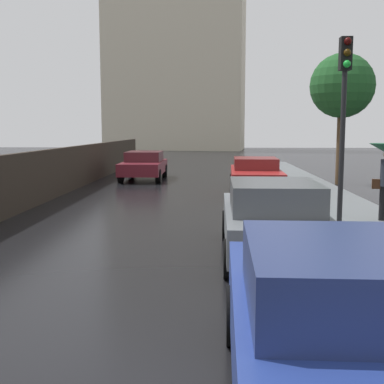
{
  "coord_description": "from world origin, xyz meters",
  "views": [
    {
      "loc": [
        1.33,
        -4.61,
        2.39
      ],
      "look_at": [
        0.82,
        6.56,
        0.97
      ],
      "focal_mm": 46.64,
      "sensor_mm": 36.0,
      "label": 1
    }
  ],
  "objects": [
    {
      "name": "distant_tower",
      "position": [
        -3.2,
        53.82,
        13.39
      ],
      "size": [
        16.25,
        9.28,
        29.51
      ],
      "color": "beige",
      "rests_on": "ground"
    },
    {
      "name": "car_grey_far_ahead",
      "position": [
        2.41,
        4.54,
        0.75
      ],
      "size": [
        1.86,
        4.28,
        1.45
      ],
      "rotation": [
        0.0,
        0.0,
        -0.01
      ],
      "color": "slate",
      "rests_on": "ground"
    },
    {
      "name": "car_maroon_behind_camera",
      "position": [
        -2.03,
        18.9,
        0.7
      ],
      "size": [
        1.92,
        4.32,
        1.33
      ],
      "rotation": [
        0.0,
        0.0,
        3.14
      ],
      "color": "maroon",
      "rests_on": "ground"
    },
    {
      "name": "street_tree_near",
      "position": [
        6.74,
        17.25,
        4.18
      ],
      "size": [
        2.73,
        2.73,
        5.59
      ],
      "color": "#4C3823",
      "rests_on": "ground"
    },
    {
      "name": "ground",
      "position": [
        0.0,
        0.0,
        0.0
      ],
      "size": [
        120.0,
        120.0,
        0.0
      ],
      "primitive_type": "plane",
      "color": "black"
    },
    {
      "name": "car_blue_far_lane",
      "position": [
        2.41,
        -0.68,
        0.78
      ],
      "size": [
        1.97,
        4.14,
        1.52
      ],
      "rotation": [
        0.0,
        0.0,
        -0.02
      ],
      "color": "navy",
      "rests_on": "ground"
    },
    {
      "name": "traffic_light",
      "position": [
        4.32,
        7.25,
        3.15
      ],
      "size": [
        0.26,
        0.39,
        4.34
      ],
      "color": "black",
      "rests_on": "sidewalk_strip"
    },
    {
      "name": "car_red_mid_road",
      "position": [
        2.82,
        13.64,
        0.71
      ],
      "size": [
        1.93,
        4.61,
        1.34
      ],
      "rotation": [
        0.0,
        0.0,
        -0.02
      ],
      "color": "maroon",
      "rests_on": "ground"
    }
  ]
}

